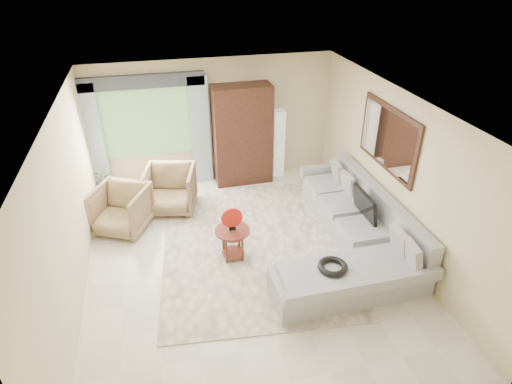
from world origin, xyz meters
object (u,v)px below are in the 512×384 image
object	(u,v)px
tv_screen	(365,205)
armchair_right	(170,190)
armchair_left	(121,209)
floor_lamp	(278,144)
coffee_table	(233,243)
potted_plant	(100,181)
sectional_sofa	(353,236)
armoire	(242,135)

from	to	relation	value
tv_screen	armchair_right	xyz separation A→B (m)	(-3.11, 1.83, -0.29)
armchair_left	floor_lamp	world-z (taller)	floor_lamp
coffee_table	potted_plant	bearing A→B (deg)	128.94
armchair_right	sectional_sofa	bearing A→B (deg)	-22.46
armchair_right	armoire	size ratio (longest dim) A/B	0.45
potted_plant	armoire	size ratio (longest dim) A/B	0.28
sectional_sofa	floor_lamp	size ratio (longest dim) A/B	2.31
armchair_right	floor_lamp	distance (m)	2.59
armchair_right	floor_lamp	xyz separation A→B (m)	(2.41, 0.89, 0.32)
potted_plant	armoire	bearing A→B (deg)	-2.47
tv_screen	potted_plant	xyz separation A→B (m)	(-4.47, 2.79, -0.43)
sectional_sofa	armoire	size ratio (longest dim) A/B	1.65
coffee_table	armchair_left	world-z (taller)	armchair_left
armchair_right	armoire	xyz separation A→B (m)	(1.61, 0.83, 0.62)
potted_plant	tv_screen	bearing A→B (deg)	-31.97
sectional_sofa	armchair_right	xyz separation A→B (m)	(-2.84, 2.06, 0.14)
coffee_table	armchair_right	distance (m)	1.99
floor_lamp	coffee_table	bearing A→B (deg)	-120.04
tv_screen	armoire	bearing A→B (deg)	119.39
armchair_left	armchair_right	size ratio (longest dim) A/B	0.97
tv_screen	coffee_table	distance (m)	2.29
coffee_table	armoire	size ratio (longest dim) A/B	0.27
armchair_right	armoire	bearing A→B (deg)	40.89
armoire	potted_plant	bearing A→B (deg)	177.53
armchair_left	potted_plant	xyz separation A→B (m)	(-0.47, 1.45, -0.12)
coffee_table	armoire	distance (m)	2.83
coffee_table	floor_lamp	xyz separation A→B (m)	(1.55, 2.68, 0.46)
potted_plant	floor_lamp	size ratio (longest dim) A/B	0.39
sectional_sofa	armoire	world-z (taller)	armoire
potted_plant	floor_lamp	bearing A→B (deg)	-1.04
sectional_sofa	armchair_left	world-z (taller)	sectional_sofa
floor_lamp	armoire	bearing A→B (deg)	-175.71
armchair_right	potted_plant	size ratio (longest dim) A/B	1.61
floor_lamp	armchair_left	bearing A→B (deg)	-157.38
tv_screen	armchair_left	xyz separation A→B (m)	(-4.01, 1.35, -0.31)
sectional_sofa	armoire	distance (m)	3.24
coffee_table	floor_lamp	bearing A→B (deg)	59.96
potted_plant	floor_lamp	distance (m)	3.80
armchair_left	armoire	distance (m)	2.90
sectional_sofa	potted_plant	size ratio (longest dim) A/B	5.94
armchair_right	coffee_table	bearing A→B (deg)	-50.83
armoire	armchair_right	bearing A→B (deg)	-152.64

